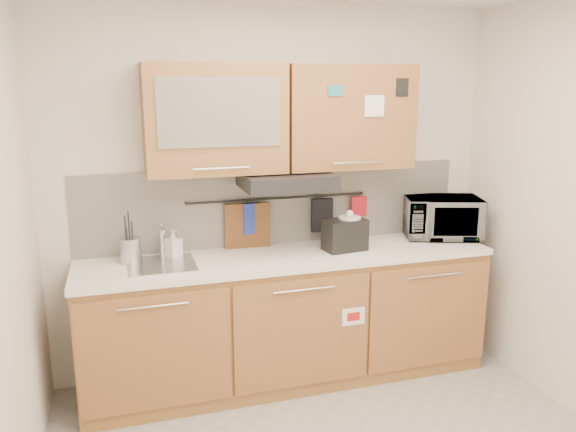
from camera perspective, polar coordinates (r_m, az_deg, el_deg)
wall_back at (r=4.03m, az=-1.20°, el=2.50°), size 3.20×0.00×3.20m
base_cabinet at (r=4.01m, az=0.09°, el=-10.94°), size 2.80×0.64×0.88m
countertop at (r=3.84m, az=0.10°, el=-4.20°), size 2.82×0.62×0.04m
backsplash at (r=4.04m, az=-1.15°, el=1.08°), size 2.80×0.02×0.56m
upper_cabinets at (r=3.80m, az=-0.57°, el=9.92°), size 1.82×0.37×0.70m
range_hood at (r=3.77m, az=-0.17°, el=3.63°), size 0.60×0.46×0.10m
sink at (r=3.70m, az=-12.70°, el=-4.80°), size 0.42×0.40×0.26m
utensil_rail at (r=3.99m, az=-1.00°, el=1.81°), size 1.30×0.02×0.02m
utensil_crock at (r=3.77m, az=-15.71°, el=-3.34°), size 0.15×0.15×0.34m
kettle at (r=3.95m, az=6.25°, el=-1.78°), size 0.20×0.18×0.28m
toaster at (r=3.92m, az=5.80°, el=-1.89°), size 0.31×0.21×0.22m
microwave at (r=4.39m, az=15.36°, el=-0.13°), size 0.64×0.53×0.30m
soap_bottle at (r=3.81m, az=-11.57°, el=-2.77°), size 0.12×0.12×0.19m
cutting_board at (r=3.97m, az=-4.12°, el=-1.53°), size 0.32×0.04×0.40m
oven_mitt at (r=3.96m, az=-3.66°, el=-0.24°), size 0.13×0.05×0.22m
dark_pouch at (r=4.11m, az=3.48°, el=0.09°), size 0.16×0.07×0.24m
pot_holder at (r=4.21m, az=7.20°, el=0.96°), size 0.12×0.02×0.15m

